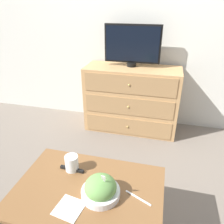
% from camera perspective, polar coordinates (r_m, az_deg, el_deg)
% --- Properties ---
extents(ground_plane, '(12.00, 12.00, 0.00)m').
position_cam_1_polar(ground_plane, '(3.14, 6.02, -1.69)').
color(ground_plane, '#70665B').
extents(wall_back, '(12.00, 0.05, 2.60)m').
position_cam_1_polar(wall_back, '(2.78, 7.49, 22.73)').
color(wall_back, silver).
rests_on(wall_back, ground_plane).
extents(dresser, '(1.12, 0.46, 0.81)m').
position_cam_1_polar(dresser, '(2.74, 5.10, 3.31)').
color(dresser, tan).
rests_on(dresser, ground_plane).
extents(tv, '(0.65, 0.11, 0.47)m').
position_cam_1_polar(tv, '(2.60, 5.35, 17.11)').
color(tv, black).
rests_on(tv, dresser).
extents(coffee_table, '(0.90, 0.62, 0.48)m').
position_cam_1_polar(coffee_table, '(1.47, -6.22, -21.24)').
color(coffee_table, brown).
rests_on(coffee_table, ground_plane).
extents(takeout_bowl, '(0.23, 0.23, 0.19)m').
position_cam_1_polar(takeout_bowl, '(1.34, -3.01, -19.38)').
color(takeout_bowl, silver).
rests_on(takeout_bowl, coffee_table).
extents(drink_cup, '(0.09, 0.09, 0.11)m').
position_cam_1_polar(drink_cup, '(1.53, -10.45, -13.16)').
color(drink_cup, beige).
rests_on(drink_cup, coffee_table).
extents(napkin, '(0.17, 0.17, 0.00)m').
position_cam_1_polar(napkin, '(1.34, -11.13, -23.42)').
color(napkin, white).
rests_on(napkin, coffee_table).
extents(knife, '(0.16, 0.08, 0.01)m').
position_cam_1_polar(knife, '(1.37, 6.82, -21.38)').
color(knife, white).
rests_on(knife, coffee_table).
extents(remote_control, '(0.17, 0.03, 0.02)m').
position_cam_1_polar(remote_control, '(1.55, -10.42, -14.47)').
color(remote_control, black).
rests_on(remote_control, coffee_table).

